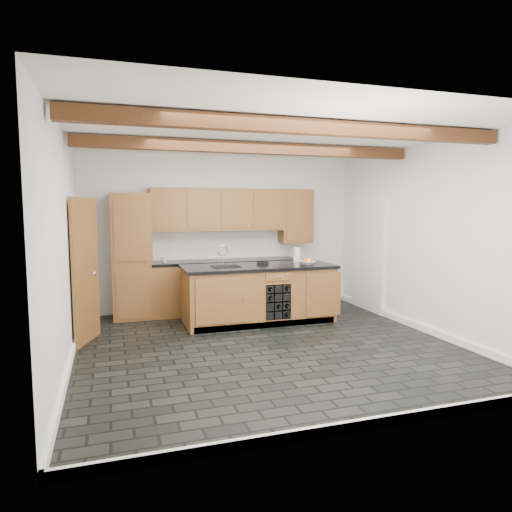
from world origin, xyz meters
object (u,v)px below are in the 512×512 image
Objects in this scene: kitchen_scale at (263,263)px; fruit_bowl at (307,263)px; island at (259,294)px; paper_towel at (297,255)px.

kitchen_scale is 0.73m from fruit_bowl.
island is 12.09× the size of kitchen_scale.
fruit_bowl is (0.77, -0.17, 0.50)m from island.
kitchen_scale is 0.82× the size of paper_towel.
paper_towel reaches higher than kitchen_scale.
kitchen_scale is 0.78× the size of fruit_bowl.
paper_towel is at bearing 14.71° from island.
paper_towel is (0.74, 0.20, 0.59)m from island.
fruit_bowl reaches higher than kitchen_scale.
island is 9.87× the size of paper_towel.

